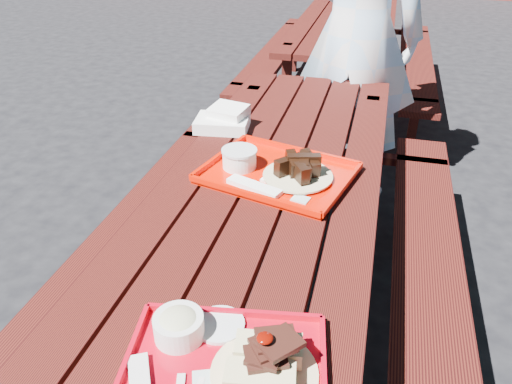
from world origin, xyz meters
The scene contains 7 objects.
ground centered at (0.00, 0.00, 0.00)m, with size 60.00×60.00×0.00m, color black.
picnic_table_near centered at (0.00, 0.00, 0.56)m, with size 1.41×2.40×0.75m.
picnic_table_far centered at (0.00, 2.80, 0.56)m, with size 1.41×2.40×0.75m.
near_tray centered at (0.09, -0.74, 0.78)m, with size 0.46×0.39×0.13m.
far_tray centered at (0.01, 0.08, 0.78)m, with size 0.57×0.49×0.08m.
white_cloth centered at (-0.29, 0.43, 0.79)m, with size 0.24×0.20×0.09m.
person centered at (0.17, 1.35, 0.96)m, with size 0.70×0.46×1.92m, color #B2D4F6.
Camera 1 is at (0.33, -1.41, 1.61)m, focal length 35.00 mm.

